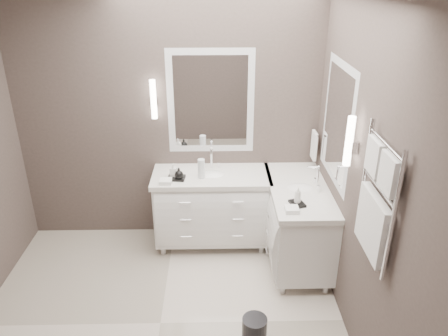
{
  "coord_description": "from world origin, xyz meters",
  "views": [
    {
      "loc": [
        0.49,
        -2.89,
        2.82
      ],
      "look_at": [
        0.57,
        0.7,
        1.16
      ],
      "focal_mm": 35.0,
      "sensor_mm": 36.0,
      "label": 1
    }
  ],
  "objects_px": {
    "towel_ladder": "(376,205)",
    "waste_bin": "(254,332)",
    "vanity_right": "(298,219)",
    "vanity_back": "(212,204)"
  },
  "relations": [
    {
      "from": "towel_ladder",
      "to": "waste_bin",
      "type": "relative_size",
      "value": 3.19
    },
    {
      "from": "vanity_right",
      "to": "towel_ladder",
      "type": "relative_size",
      "value": 1.38
    },
    {
      "from": "vanity_right",
      "to": "vanity_back",
      "type": "bearing_deg",
      "value": 159.62
    },
    {
      "from": "vanity_back",
      "to": "vanity_right",
      "type": "xyz_separation_m",
      "value": [
        0.88,
        -0.33,
        0.0
      ]
    },
    {
      "from": "vanity_right",
      "to": "waste_bin",
      "type": "height_order",
      "value": "vanity_right"
    },
    {
      "from": "vanity_back",
      "to": "vanity_right",
      "type": "distance_m",
      "value": 0.93
    },
    {
      "from": "vanity_right",
      "to": "towel_ladder",
      "type": "bearing_deg",
      "value": -80.16
    },
    {
      "from": "vanity_back",
      "to": "towel_ladder",
      "type": "bearing_deg",
      "value": -55.9
    },
    {
      "from": "vanity_back",
      "to": "towel_ladder",
      "type": "relative_size",
      "value": 1.38
    },
    {
      "from": "vanity_right",
      "to": "towel_ladder",
      "type": "height_order",
      "value": "towel_ladder"
    }
  ]
}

